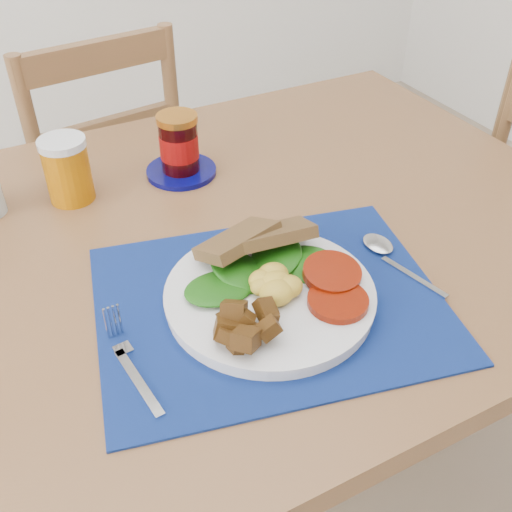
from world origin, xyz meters
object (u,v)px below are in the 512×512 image
Objects in this scene: juice_glass at (68,171)px; jam_on_saucer at (179,149)px; chair_far at (99,160)px; breakfast_plate at (268,293)px.

jam_on_saucer is at bearing -2.46° from juice_glass.
breakfast_plate is (0.02, -0.87, 0.22)m from chair_far.
breakfast_plate is 2.22× the size of jam_on_saucer.
chair_far is 0.56m from juice_glass.
chair_far is 0.90m from breakfast_plate.
juice_glass is at bearing 65.65° from chair_far.
jam_on_saucer is at bearing 88.37° from chair_far.
chair_far is 3.84× the size of breakfast_plate.
chair_far is 0.55m from jam_on_saucer.
jam_on_saucer reaches higher than breakfast_plate.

